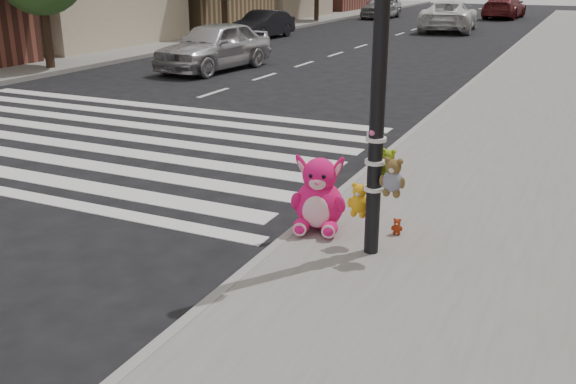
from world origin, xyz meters
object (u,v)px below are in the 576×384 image
Objects in this scene: signal_pole at (379,107)px; car_silver_far at (214,46)px; car_dark_far at (263,24)px; car_white_near at (449,16)px; pink_bunny at (319,199)px; red_teddy at (397,226)px.

car_silver_far is at bearing 128.13° from signal_pole.
car_dark_far is 0.69× the size of car_white_near.
car_white_near reaches higher than car_dark_far.
car_dark_far is (-12.41, 21.39, -1.14)m from signal_pole.
car_silver_far is at bearing 112.98° from pink_bunny.
signal_pole is 4.25× the size of pink_bunny.
red_teddy is 14.53m from car_silver_far.
signal_pole reaches higher than car_silver_far.
car_dark_far reaches higher than pink_bunny.
red_teddy is (0.11, 0.59, -1.54)m from signal_pole.
car_silver_far is (-8.40, 11.36, 0.25)m from pink_bunny.
red_teddy is 0.05× the size of car_dark_far.
signal_pole is at bearing -45.77° from car_silver_far.
pink_bunny is at bearing 93.30° from car_white_near.
pink_bunny is 0.17× the size of car_white_near.
signal_pole is 1.53m from pink_bunny.
car_white_near is at bearing 83.03° from car_silver_far.
pink_bunny reaches higher than red_teddy.
pink_bunny is 0.99m from red_teddy.
signal_pole reaches higher than car_dark_far.
car_white_near is (-5.24, 28.80, -1.00)m from signal_pole.
car_silver_far is (-9.20, 11.72, -1.00)m from signal_pole.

